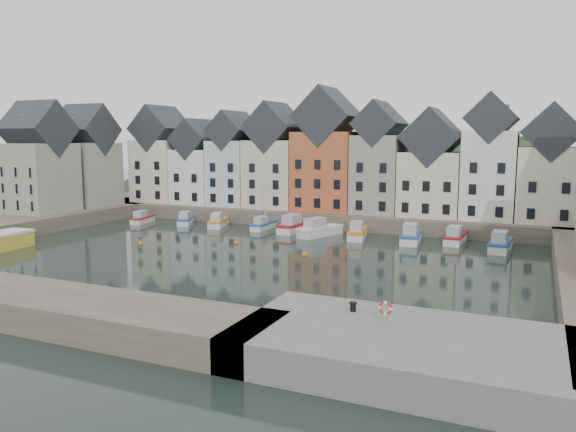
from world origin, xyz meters
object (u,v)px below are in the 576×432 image
Objects in this scene: boat_d at (263,225)px; mooring_bollard at (353,306)px; boat_a at (142,219)px; life_ring_post at (386,309)px.

mooring_bollard is (24.31, -36.38, 1.65)m from boat_d.
mooring_bollard is at bearing -56.97° from boat_d.
boat_d reaches higher than boat_a.
boat_d reaches higher than life_ring_post.
boat_d is 18.26× the size of mooring_bollard.
boat_d is 43.78m from mooring_bollard.
boat_a is at bearing 141.45° from mooring_bollard.
life_ring_post reaches higher than mooring_bollard.
mooring_bollard is at bearing 148.81° from life_ring_post.
boat_a is 19.12m from boat_d.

